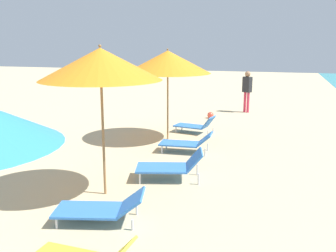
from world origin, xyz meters
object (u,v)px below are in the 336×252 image
Objects in this scene: person_walking_near at (247,87)px; lounger_third_inland at (101,208)px; umbrella_third at (101,64)px; lounger_farthest_inland at (187,142)px; lounger_third_shoreside at (172,166)px; lounger_farthest_shoreside at (196,125)px; beach_ball at (210,115)px; umbrella_farthest at (168,62)px.

lounger_third_inland is at bearing -153.67° from person_walking_near.
lounger_farthest_inland is at bearing 74.72° from umbrella_third.
lounger_farthest_inland reaches higher than lounger_third_inland.
lounger_third_shoreside reaches higher than lounger_farthest_shoreside.
beach_ball is at bearing 84.99° from umbrella_third.
lounger_farthest_inland is (0.90, 3.29, -2.28)m from umbrella_third.
lounger_farthest_shoreside is 0.97× the size of lounger_farthest_inland.
lounger_farthest_shoreside is 0.80× the size of person_walking_near.
lounger_farthest_shoreside reaches higher than lounger_farthest_inland.
lounger_third_shoreside is at bearing 47.45° from umbrella_third.
umbrella_third is 8.54m from beach_ball.
lounger_third_shoreside is 8.79m from person_walking_near.
lounger_third_inland is at bearing 80.85° from lounger_farthest_inland.
person_walking_near reaches higher than lounger_farthest_inland.
umbrella_farthest is (-0.45, 5.66, 2.12)m from lounger_third_inland.
umbrella_third is 10.16m from person_walking_near.
lounger_farthest_inland reaches higher than beach_ball.
lounger_farthest_inland is 4.88m from beach_ball.
lounger_third_inland is at bearing 60.99° from lounger_third_shoreside.
umbrella_third reaches higher than umbrella_farthest.
lounger_third_inland is 6.43× the size of beach_ball.
umbrella_farthest is 1.59× the size of person_walking_near.
lounger_farthest_inland is at bearing 107.49° from lounger_farthest_shoreside.
umbrella_third is at bearing 71.33° from lounger_farthest_inland.
umbrella_third is at bearing -81.48° from lounger_third_inland.
umbrella_farthest is 1.92× the size of lounger_farthest_inland.
person_walking_near is 6.95× the size of beach_ball.
lounger_farthest_shoreside is at bearing -162.44° from person_walking_near.
lounger_farthest_shoreside is 2.63m from beach_ball.
lounger_third_shoreside is 7.02m from beach_ball.
umbrella_third is 1.68× the size of person_walking_near.
beach_ball is (0.72, 3.62, -2.24)m from umbrella_farthest.
lounger_third_inland is at bearing -85.41° from umbrella_farthest.
lounger_third_inland is 1.15× the size of lounger_farthest_shoreside.
lounger_third_shoreside is at bearing -72.70° from umbrella_farthest.
lounger_farthest_shoreside reaches higher than lounger_third_inland.
person_walking_near is at bearing 69.85° from umbrella_farthest.
lounger_third_shoreside is 2.14m from lounger_farthest_inland.
umbrella_third is 2.03× the size of lounger_farthest_inland.
lounger_third_shoreside is at bearing 90.78° from lounger_farthest_inland.
lounger_third_inland is 0.58× the size of umbrella_farthest.
beach_ball is (0.71, 8.16, -2.44)m from umbrella_third.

